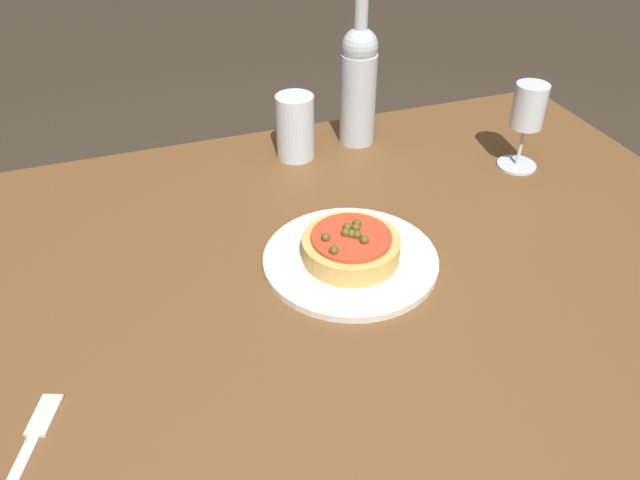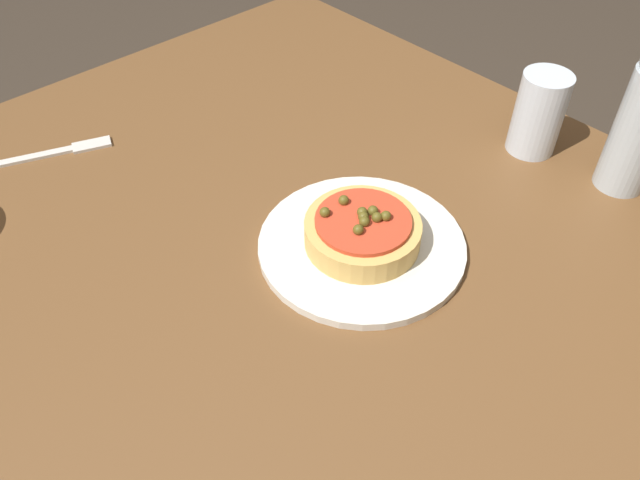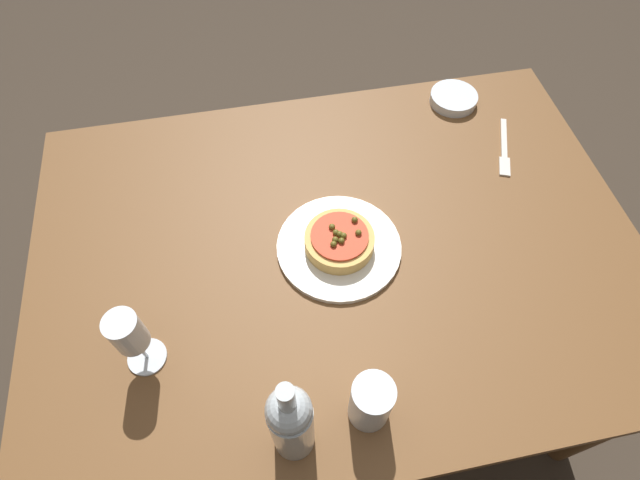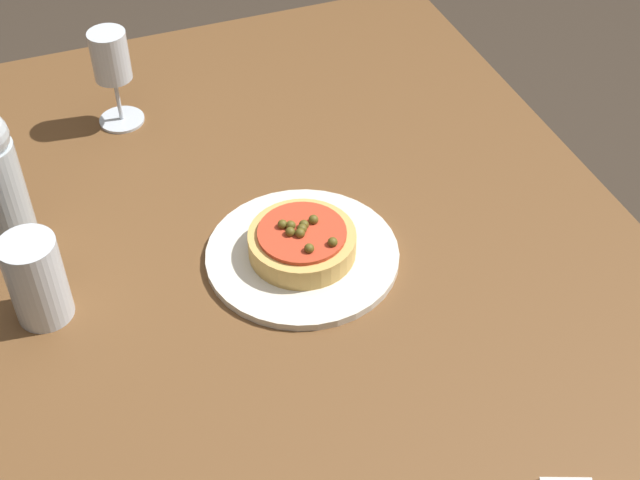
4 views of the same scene
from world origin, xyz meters
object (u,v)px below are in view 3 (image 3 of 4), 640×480
Objects in this scene: dinner_plate at (337,247)px; side_bowl at (453,98)px; fork at (504,150)px; dining_table at (337,264)px; wine_glass at (129,335)px; water_cup at (371,402)px; pizza at (338,241)px; wine_bottle at (291,422)px.

side_bowl is at bearing -135.49° from dinner_plate.
side_bowl reaches higher than dinner_plate.
side_bowl is 0.66× the size of fork.
dining_table is at bearing -45.96° from fork.
side_bowl reaches higher than dining_table.
dining_table is 0.50m from wine_glass.
wine_glass is 0.44m from water_cup.
water_cup reaches higher than pizza.
water_cup is (-0.40, 0.18, -0.05)m from wine_glass.
water_cup reaches higher than dinner_plate.
pizza is 0.46m from wine_glass.
wine_bottle is at bearing 67.19° from dinner_plate.
wine_glass is 0.33m from wine_bottle.
wine_bottle reaches higher than dinner_plate.
dinner_plate is at bearing -0.05° from pizza.
water_cup is 1.02× the size of side_bowl.
side_bowl is (-0.41, -0.40, 0.01)m from dinner_plate.
pizza is at bearing -112.84° from wine_bottle.
pizza is 0.52m from fork.
wine_bottle reaches higher than wine_glass.
wine_bottle reaches higher than fork.
wine_glass reaches higher than water_cup.
wine_glass is at bearing 34.94° from side_bowl.
dining_table is 0.08m from dinner_plate.
dining_table is at bearing -93.56° from water_cup.
dinner_plate reaches higher than dining_table.
dining_table is at bearing -123.60° from dinner_plate.
side_bowl reaches higher than fork.
pizza reaches higher than dinner_plate.
side_bowl is 0.21m from fork.
water_cup reaches higher than dining_table.
fork is at bearing -156.84° from dinner_plate.
side_bowl is (-0.41, -0.40, -0.02)m from pizza.
wine_glass is at bearing -38.45° from wine_bottle.
pizza is 0.90× the size of wine_glass.
pizza reaches higher than fork.
dining_table is 8.00× the size of wine_glass.
dining_table is 10.67× the size of side_bowl.
pizza is 0.42m from wine_bottle.
dinner_plate is at bearing -45.55° from fork.
side_bowl is at bearing -126.06° from wine_bottle.
dining_table is 10.51× the size of water_cup.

